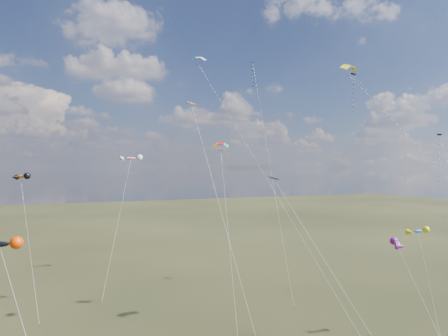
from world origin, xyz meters
name	(u,v)px	position (x,y,z in m)	size (l,w,h in m)	color
diamond_black_high	(364,104)	(24.28, 19.43, 28.93)	(12.39, 25.67, 34.02)	black
diamond_navy_tall	(255,88)	(14.78, 37.32, 33.89)	(5.84, 22.69, 39.35)	#0F0D49
diamond_black_mid	(303,225)	(2.39, 4.15, 13.44)	(7.00, 11.66, 18.10)	black
diamond_navy_right	(441,164)	(30.86, 11.17, 19.53)	(5.79, 12.30, 23.92)	#100E46
diamond_orange_center	(208,165)	(-4.47, 12.03, 19.37)	(2.65, 15.70, 26.86)	orange
parafoil_yellow	(351,67)	(11.88, 8.19, 30.81)	(16.99, 21.39, 31.62)	yellow
parafoil_blue_white	(200,60)	(-2.08, 21.32, 33.40)	(13.12, 19.71, 34.25)	#1D76BD
parafoil_tricolor	(221,144)	(0.41, 19.97, 22.13)	(4.81, 14.16, 22.79)	#E9A006
novelty_black_orange	(0,245)	(-24.07, 8.78, 12.73)	(6.12, 10.82, 13.35)	black
novelty_orange_black	(21,177)	(-24.19, 35.66, 17.69)	(3.98, 12.40, 18.32)	#C55000
novelty_white_purple	(398,244)	(9.74, -0.63, 11.84)	(1.71, 9.26, 12.31)	white
novelty_redwhite_stripe	(131,159)	(-6.65, 45.83, 20.73)	(8.97, 17.10, 21.43)	red
novelty_blue_yellow	(418,232)	(17.22, 3.40, 11.94)	(4.49, 6.55, 12.44)	blue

